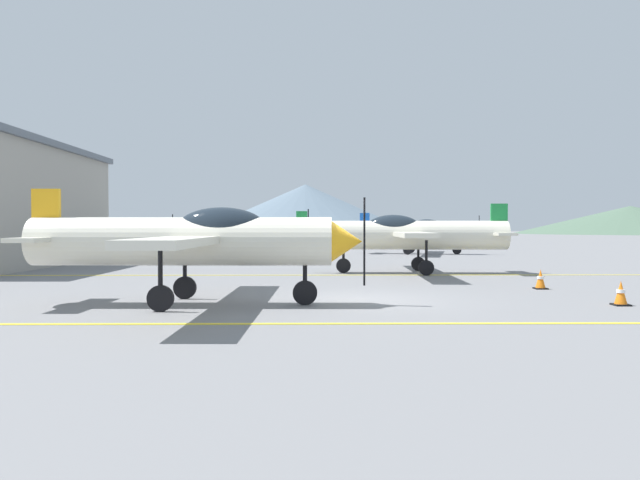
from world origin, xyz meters
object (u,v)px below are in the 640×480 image
Objects in this scene: airplane_mid at (409,234)px; airplane_near at (195,240)px; traffic_cone_side at (621,293)px; airplane_far at (242,231)px; airplane_back at (417,231)px; traffic_cone_front at (540,279)px.

airplane_near is at bearing -124.69° from airplane_mid.
airplane_near is 10.19m from traffic_cone_side.
airplane_back is at bearing 22.21° from airplane_far.
traffic_cone_side is (10.11, -0.21, -1.27)m from airplane_near.
traffic_cone_side is (0.35, -26.13, -1.27)m from airplane_back.
airplane_near is 27.69m from airplane_back.
airplane_near is at bearing 178.79° from traffic_cone_side.
airplane_far is 21.02m from traffic_cone_front.
airplane_mid is at bearing -100.84° from airplane_back.
traffic_cone_side is at bearing -70.49° from airplane_mid.
airplane_mid is at bearing 116.00° from traffic_cone_front.
airplane_far is (-8.07, 11.76, 0.00)m from airplane_mid.
airplane_back is at bearing 90.76° from traffic_cone_side.
airplane_near and airplane_back have the same top height.
airplane_near is 15.64× the size of traffic_cone_front.
airplane_back reaches higher than traffic_cone_side.
airplane_back is 15.62× the size of traffic_cone_front.
airplane_mid and airplane_back have the same top height.
airplane_back is at bearing 89.60° from traffic_cone_front.
airplane_near reaches higher than traffic_cone_side.
airplane_near is 10.30m from traffic_cone_front.
airplane_mid is at bearing 55.31° from airplane_near.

